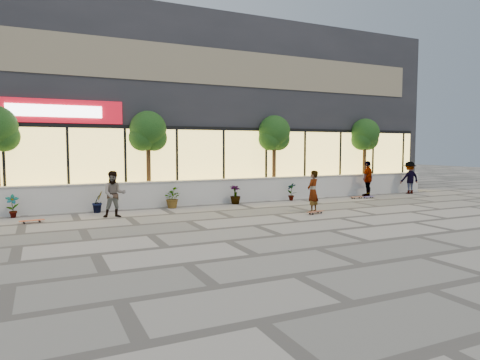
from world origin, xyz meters
name	(u,v)px	position (x,y,z in m)	size (l,w,h in m)	color
ground	(330,231)	(0.00, 0.00, 0.00)	(80.00, 80.00, 0.00)	#A1998C
planter_wall	(232,190)	(0.00, 7.00, 0.52)	(22.00, 0.42, 1.04)	beige
retail_building	(191,114)	(0.00, 12.49, 4.25)	(24.00, 9.17, 8.50)	#232328
shrub_a	(12,206)	(-8.50, 6.45, 0.41)	(0.43, 0.29, 0.81)	#143310
shrub_b	(98,202)	(-5.70, 6.45, 0.41)	(0.45, 0.36, 0.81)	#143310
shrub_c	(171,198)	(-2.90, 6.45, 0.41)	(0.73, 0.63, 0.81)	#143310
shrub_d	(235,195)	(-0.10, 6.45, 0.41)	(0.45, 0.45, 0.81)	#143310
shrub_e	(291,192)	(2.70, 6.45, 0.41)	(0.43, 0.29, 0.81)	#143310
tree_midwest	(148,133)	(-3.50, 7.70, 2.99)	(1.60, 1.50, 3.92)	#4C2D1B
tree_mideast	(274,135)	(2.50, 7.70, 2.99)	(1.60, 1.50, 3.92)	#4C2D1B
tree_east	(365,136)	(8.00, 7.70, 2.99)	(1.60, 1.50, 3.92)	#4C2D1B
skater_center	(313,191)	(1.56, 3.13, 0.78)	(0.57, 0.37, 1.56)	silver
skater_left	(114,194)	(-5.31, 5.06, 0.81)	(0.78, 0.61, 1.61)	#998362
skater_right_near	(368,179)	(7.00, 6.30, 0.87)	(1.02, 0.42, 1.74)	white
skater_right_far	(410,178)	(9.80, 6.30, 0.83)	(1.08, 0.62, 1.67)	maroon
skateboard_center	(316,212)	(1.42, 2.75, 0.08)	(0.81, 0.41, 0.09)	brown
skateboard_left	(32,221)	(-7.89, 5.09, 0.07)	(0.76, 0.30, 0.09)	#BC4623
skateboard_right_near	(357,197)	(5.87, 5.75, 0.08)	(0.78, 0.28, 0.09)	brown
skateboard_right_far	(369,197)	(6.50, 5.64, 0.07)	(0.72, 0.29, 0.08)	#5C4C8D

